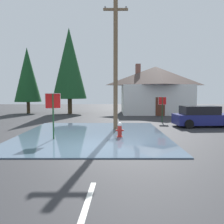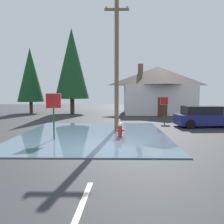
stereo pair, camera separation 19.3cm
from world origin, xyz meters
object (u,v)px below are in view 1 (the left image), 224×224
(parked_car, at_px, (203,117))
(pine_tree_tall_left, at_px, (28,75))
(pine_tree_short_left, at_px, (70,64))
(fire_hydrant, at_px, (120,130))
(stop_sign_far, at_px, (163,104))
(utility_pole, at_px, (116,64))
(house, at_px, (156,89))
(stop_sign_near, at_px, (54,106))

(parked_car, relative_size, pine_tree_tall_left, 0.57)
(parked_car, xyz_separation_m, pine_tree_short_left, (-11.68, 10.74, 5.14))
(parked_car, bearing_deg, pine_tree_short_left, 137.40)
(pine_tree_short_left, bearing_deg, fire_hydrant, -70.26)
(fire_hydrant, height_order, stop_sign_far, stop_sign_far)
(fire_hydrant, bearing_deg, parked_car, 34.95)
(utility_pole, distance_m, parked_car, 7.59)
(fire_hydrant, xyz_separation_m, pine_tree_tall_left, (-10.54, 15.62, 4.18))
(house, bearing_deg, pine_tree_tall_left, 179.80)
(utility_pole, height_order, stop_sign_far, utility_pole)
(stop_sign_near, bearing_deg, house, 63.00)
(pine_tree_tall_left, bearing_deg, utility_pole, -51.18)
(parked_car, distance_m, pine_tree_tall_left, 20.58)
(house, xyz_separation_m, pine_tree_short_left, (-10.17, -0.46, 2.98))
(utility_pole, bearing_deg, house, 68.91)
(utility_pole, xyz_separation_m, house, (4.94, 12.80, -1.51))
(stop_sign_near, relative_size, pine_tree_tall_left, 0.32)
(fire_hydrant, bearing_deg, house, 73.05)
(stop_sign_near, height_order, fire_hydrant, stop_sign_near)
(stop_sign_near, relative_size, fire_hydrant, 2.86)
(house, relative_size, pine_tree_tall_left, 1.08)
(fire_hydrant, height_order, pine_tree_short_left, pine_tree_short_left)
(stop_sign_far, bearing_deg, pine_tree_tall_left, 149.25)
(stop_sign_far, distance_m, pine_tree_tall_left, 17.02)
(stop_sign_far, bearing_deg, utility_pole, -133.16)
(utility_pole, bearing_deg, stop_sign_far, 46.84)
(stop_sign_far, height_order, parked_car, stop_sign_far)
(fire_hydrant, distance_m, pine_tree_short_left, 16.95)
(stop_sign_far, height_order, pine_tree_tall_left, pine_tree_tall_left)
(stop_sign_near, distance_m, pine_tree_short_left, 16.39)
(fire_hydrant, xyz_separation_m, pine_tree_short_left, (-5.42, 15.11, 5.45))
(stop_sign_near, relative_size, parked_car, 0.56)
(parked_car, bearing_deg, fire_hydrant, -145.05)
(fire_hydrant, bearing_deg, pine_tree_tall_left, 123.99)
(parked_car, bearing_deg, stop_sign_near, -152.82)
(stop_sign_near, relative_size, stop_sign_far, 1.16)
(fire_hydrant, distance_m, stop_sign_far, 8.12)
(stop_sign_near, xyz_separation_m, utility_pole, (3.33, 3.41, 2.62))
(fire_hydrant, bearing_deg, stop_sign_far, 61.47)
(pine_tree_tall_left, xyz_separation_m, pine_tree_short_left, (5.11, -0.51, 1.27))
(utility_pole, distance_m, stop_sign_far, 6.57)
(pine_tree_short_left, bearing_deg, house, 2.58)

